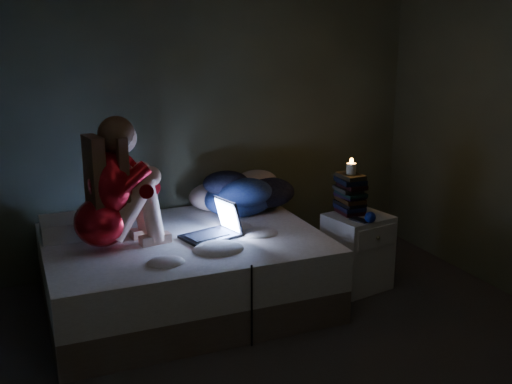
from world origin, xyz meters
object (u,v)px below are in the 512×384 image
woman (99,185)px  phone (356,220)px  candle (351,168)px  nightstand (357,251)px  laptop (209,219)px  bed (185,271)px

woman → phone: (1.74, -0.26, -0.37)m
woman → candle: woman is taller
nightstand → laptop: bearing=163.6°
woman → nightstand: size_ratio=1.53×
laptop → candle: size_ratio=4.66×
laptop → phone: laptop is taller
nightstand → candle: candle is taller
candle → phone: (-0.04, -0.16, -0.34)m
laptop → phone: bearing=-26.2°
woman → nightstand: woman is taller
laptop → phone: (1.04, -0.20, -0.07)m
bed → phone: (1.19, -0.29, 0.31)m
candle → phone: size_ratio=0.57×
candle → laptop: bearing=178.1°
candle → phone: bearing=-105.0°
laptop → phone: size_ratio=2.66×
bed → candle: (1.24, -0.13, 0.66)m
bed → laptop: bearing=-29.5°
laptop → phone: 1.06m
laptop → candle: candle is taller
bed → nightstand: bearing=-8.7°
nightstand → phone: bearing=-141.9°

